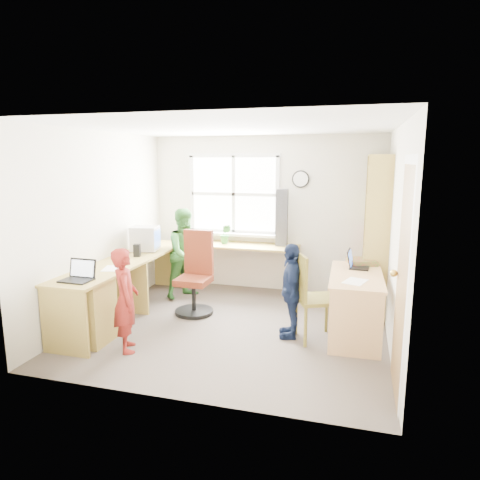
% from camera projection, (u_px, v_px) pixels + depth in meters
% --- Properties ---
extents(room, '(3.64, 3.44, 2.44)m').
position_uv_depth(room, '(237.00, 229.00, 5.15)').
color(room, '#4F453E').
rests_on(room, ground).
extents(l_desk, '(2.38, 2.95, 0.75)m').
position_uv_depth(l_desk, '(127.00, 290.00, 5.28)').
color(l_desk, tan).
rests_on(l_desk, ground).
extents(right_desk, '(0.61, 1.29, 0.73)m').
position_uv_depth(right_desk, '(356.00, 291.00, 4.96)').
color(right_desk, tan).
rests_on(right_desk, ground).
extents(bookshelf, '(0.30, 1.02, 2.10)m').
position_uv_depth(bookshelf, '(376.00, 237.00, 5.79)').
color(bookshelf, tan).
rests_on(bookshelf, ground).
extents(swivel_chair, '(0.52, 0.52, 1.10)m').
position_uv_depth(swivel_chair, '(196.00, 278.00, 5.74)').
color(swivel_chair, black).
rests_on(swivel_chair, ground).
extents(wooden_chair, '(0.57, 0.57, 1.01)m').
position_uv_depth(wooden_chair, '(311.00, 294.00, 4.83)').
color(wooden_chair, olive).
rests_on(wooden_chair, ground).
extents(crt_monitor, '(0.41, 0.38, 0.36)m').
position_uv_depth(crt_monitor, '(145.00, 238.00, 6.09)').
color(crt_monitor, silver).
rests_on(crt_monitor, l_desk).
extents(laptop_left, '(0.32, 0.27, 0.22)m').
position_uv_depth(laptop_left, '(79.00, 275.00, 4.63)').
color(laptop_left, black).
rests_on(laptop_left, l_desk).
extents(laptop_right, '(0.28, 0.33, 0.21)m').
position_uv_depth(laptop_right, '(356.00, 263.00, 5.24)').
color(laptop_right, black).
rests_on(laptop_right, right_desk).
extents(speaker_a, '(0.10, 0.10, 0.17)m').
position_uv_depth(speaker_a, '(137.00, 250.00, 5.75)').
color(speaker_a, black).
rests_on(speaker_a, l_desk).
extents(speaker_b, '(0.10, 0.10, 0.17)m').
position_uv_depth(speaker_b, '(155.00, 242.00, 6.36)').
color(speaker_b, black).
rests_on(speaker_b, l_desk).
extents(cd_tower, '(0.18, 0.16, 0.86)m').
position_uv_depth(cd_tower, '(282.00, 218.00, 6.42)').
color(cd_tower, black).
rests_on(cd_tower, l_desk).
extents(game_box, '(0.40, 0.40, 0.06)m').
position_uv_depth(game_box, '(362.00, 262.00, 5.41)').
color(game_box, '#B51629').
rests_on(game_box, right_desk).
extents(paper_a, '(0.29, 0.35, 0.00)m').
position_uv_depth(paper_a, '(113.00, 268.00, 5.13)').
color(paper_a, white).
rests_on(paper_a, l_desk).
extents(paper_b, '(0.29, 0.35, 0.00)m').
position_uv_depth(paper_b, '(355.00, 281.00, 4.64)').
color(paper_b, white).
rests_on(paper_b, right_desk).
extents(potted_plant, '(0.17, 0.14, 0.30)m').
position_uv_depth(potted_plant, '(226.00, 234.00, 6.61)').
color(potted_plant, '#2D7134').
rests_on(potted_plant, l_desk).
extents(person_red, '(0.45, 0.49, 1.13)m').
position_uv_depth(person_red, '(126.00, 300.00, 4.56)').
color(person_red, maroon).
rests_on(person_red, ground).
extents(person_green, '(0.77, 0.82, 1.33)m').
position_uv_depth(person_green, '(186.00, 253.00, 6.35)').
color(person_green, '#347A30').
rests_on(person_green, ground).
extents(person_navy, '(0.38, 0.69, 1.11)m').
position_uv_depth(person_navy, '(291.00, 291.00, 4.91)').
color(person_navy, '#121D3A').
rests_on(person_navy, ground).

